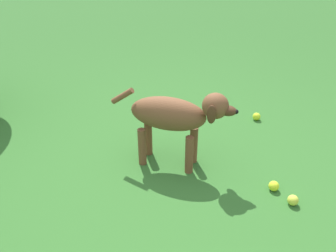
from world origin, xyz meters
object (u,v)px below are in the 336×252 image
(dog, at_px, (175,116))
(tennis_ball_3, at_px, (274,186))
(tennis_ball_2, at_px, (293,200))
(tennis_ball_0, at_px, (257,117))

(dog, xyz_separation_m, tennis_ball_3, (-0.23, -0.65, -0.35))
(tennis_ball_2, bearing_deg, tennis_ball_3, 37.24)
(dog, distance_m, tennis_ball_3, 0.77)
(tennis_ball_2, distance_m, tennis_ball_3, 0.16)
(tennis_ball_2, height_order, tennis_ball_3, same)
(tennis_ball_2, bearing_deg, dog, 64.83)
(tennis_ball_0, relative_size, tennis_ball_2, 1.00)
(dog, bearing_deg, tennis_ball_2, -14.01)
(dog, bearing_deg, tennis_ball_3, -8.02)
(dog, height_order, tennis_ball_3, dog)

